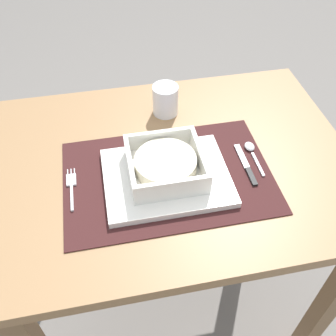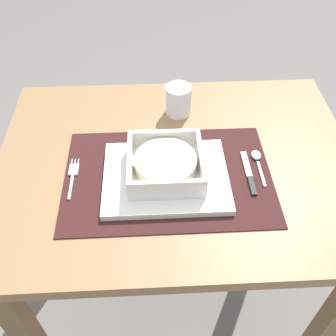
{
  "view_description": "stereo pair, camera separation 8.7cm",
  "coord_description": "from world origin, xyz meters",
  "px_view_note": "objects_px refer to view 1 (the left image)",
  "views": [
    {
      "loc": [
        -0.14,
        -0.64,
        1.42
      ],
      "look_at": [
        -0.02,
        -0.05,
        0.79
      ],
      "focal_mm": 40.98,
      "sensor_mm": 36.0,
      "label": 1
    },
    {
      "loc": [
        -0.05,
        -0.65,
        1.42
      ],
      "look_at": [
        -0.02,
        -0.05,
        0.79
      ],
      "focal_mm": 40.98,
      "sensor_mm": 36.0,
      "label": 2
    }
  ],
  "objects_px": {
    "porridge_bowl": "(166,165)",
    "spoon": "(252,151)",
    "butter_knife": "(247,167)",
    "drinking_glass": "(165,101)",
    "dining_table": "(173,193)",
    "fork": "(71,185)"
  },
  "relations": [
    {
      "from": "porridge_bowl",
      "to": "spoon",
      "type": "xyz_separation_m",
      "value": [
        0.22,
        0.04,
        -0.03
      ]
    },
    {
      "from": "butter_knife",
      "to": "drinking_glass",
      "type": "bearing_deg",
      "value": 118.2
    },
    {
      "from": "porridge_bowl",
      "to": "drinking_glass",
      "type": "bearing_deg",
      "value": 79.09
    },
    {
      "from": "porridge_bowl",
      "to": "butter_knife",
      "type": "distance_m",
      "value": 0.2
    },
    {
      "from": "dining_table",
      "to": "fork",
      "type": "relative_size",
      "value": 6.81
    },
    {
      "from": "fork",
      "to": "spoon",
      "type": "xyz_separation_m",
      "value": [
        0.44,
        0.02,
        0.0
      ]
    },
    {
      "from": "porridge_bowl",
      "to": "drinking_glass",
      "type": "height_order",
      "value": "drinking_glass"
    },
    {
      "from": "dining_table",
      "to": "spoon",
      "type": "bearing_deg",
      "value": -4.72
    },
    {
      "from": "dining_table",
      "to": "fork",
      "type": "height_order",
      "value": "fork"
    },
    {
      "from": "spoon",
      "to": "butter_knife",
      "type": "relative_size",
      "value": 0.8
    },
    {
      "from": "drinking_glass",
      "to": "spoon",
      "type": "bearing_deg",
      "value": -48.64
    },
    {
      "from": "butter_knife",
      "to": "drinking_glass",
      "type": "distance_m",
      "value": 0.29
    },
    {
      "from": "porridge_bowl",
      "to": "butter_knife",
      "type": "relative_size",
      "value": 1.23
    },
    {
      "from": "fork",
      "to": "drinking_glass",
      "type": "bearing_deg",
      "value": 42.03
    },
    {
      "from": "spoon",
      "to": "butter_knife",
      "type": "bearing_deg",
      "value": -117.14
    },
    {
      "from": "dining_table",
      "to": "porridge_bowl",
      "type": "bearing_deg",
      "value": -119.96
    },
    {
      "from": "dining_table",
      "to": "spoon",
      "type": "xyz_separation_m",
      "value": [
        0.19,
        -0.02,
        0.14
      ]
    },
    {
      "from": "porridge_bowl",
      "to": "drinking_glass",
      "type": "distance_m",
      "value": 0.24
    },
    {
      "from": "porridge_bowl",
      "to": "fork",
      "type": "bearing_deg",
      "value": 176.37
    },
    {
      "from": "fork",
      "to": "butter_knife",
      "type": "distance_m",
      "value": 0.41
    },
    {
      "from": "porridge_bowl",
      "to": "dining_table",
      "type": "bearing_deg",
      "value": 60.04
    },
    {
      "from": "dining_table",
      "to": "fork",
      "type": "bearing_deg",
      "value": -170.94
    }
  ]
}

